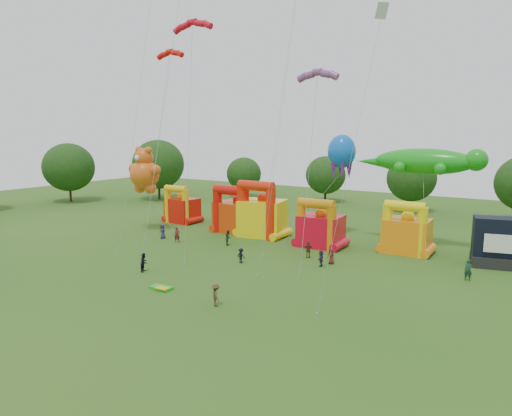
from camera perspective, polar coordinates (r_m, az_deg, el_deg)
The scene contains 23 objects.
ground at distance 37.98m, azimuth -17.49°, elevation -11.68°, with size 160.00×160.00×0.00m, color #295618.
tree_ring at distance 37.58m, azimuth -18.42°, elevation -2.01°, with size 126.71×128.85×12.07m.
bouncy_castle_0 at distance 69.64m, azimuth -9.32°, elevation 0.00°, with size 4.81×4.01×5.70m.
bouncy_castle_1 at distance 61.92m, azimuth -2.46°, elevation -0.78°, with size 6.24×5.28×6.53m.
bouncy_castle_2 at distance 59.35m, azimuth 0.67°, elevation -0.90°, with size 6.33×5.43×7.39m.
bouncy_castle_3 at distance 54.48m, azimuth 7.99°, elevation -2.50°, with size 5.13×4.20×5.89m.
bouncy_castle_4 at distance 53.91m, azimuth 18.28°, elevation -2.96°, with size 4.96×4.00×6.04m.
teddy_bear_kite at distance 63.74m, azimuth -13.54°, elevation 3.83°, with size 8.21×3.92×11.67m.
gecko_kite at distance 54.97m, azimuth 20.25°, elevation 2.26°, with size 14.84×9.75×11.76m.
octopus_kite at distance 57.92m, azimuth 7.77°, elevation 1.34°, with size 5.94×9.88×13.28m.
parafoil_kites at distance 49.60m, azimuth -7.44°, elevation 8.44°, with size 26.25×11.20×26.57m.
diamond_kites at distance 45.86m, azimuth -2.89°, elevation 13.50°, with size 30.01×19.24×39.22m.
folded_kite_bundle at distance 40.80m, azimuth -11.74°, elevation -9.75°, with size 2.05×1.18×0.31m.
spectator_0 at distance 59.54m, azimuth -11.59°, elevation -2.88°, with size 0.91×0.59×1.87m, color #2D2945.
spectator_1 at distance 57.08m, azimuth -9.84°, elevation -3.33°, with size 0.70×0.46×1.91m, color maroon.
spectator_2 at distance 55.05m, azimuth -3.48°, elevation -3.72°, with size 0.89×0.69×1.83m, color #193E22.
spectator_3 at distance 47.54m, azimuth -1.88°, elevation -5.98°, with size 1.02×0.58×1.57m, color black.
spectator_4 at distance 49.71m, azimuth 6.57°, elevation -5.22°, with size 1.05×0.44×1.80m, color #432D1B.
spectator_5 at distance 46.86m, azimuth 8.12°, elevation -6.26°, with size 1.51×0.48×1.63m, color #2B2844.
spectator_6 at distance 47.84m, azimuth 9.36°, elevation -5.93°, with size 0.83×0.54×1.69m, color #5A2019.
spectator_7 at distance 46.23m, azimuth 25.01°, elevation -7.06°, with size 0.72×0.47×1.97m, color #173B2B.
spectator_8 at distance 45.97m, azimuth -13.82°, elevation -6.61°, with size 0.90×0.70×1.85m, color black.
spectator_9 at distance 36.24m, azimuth -5.03°, elevation -10.80°, with size 1.15×0.66×1.78m, color #45331B.
Camera 1 is at (27.60, -22.42, 13.35)m, focal length 32.00 mm.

